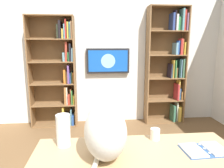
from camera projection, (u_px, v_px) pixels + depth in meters
name	position (u px, v px, depth m)	size (l,w,h in m)	color
wall_back	(110.00, 55.00, 4.03)	(4.52, 0.06, 2.70)	silver
bookshelf_left	(170.00, 65.00, 4.00)	(0.76, 0.28, 2.25)	brown
bookshelf_right	(58.00, 74.00, 3.84)	(0.84, 0.28, 2.06)	brown
wall_mounted_tv	(108.00, 61.00, 3.96)	(0.83, 0.07, 0.48)	black
desk	(137.00, 167.00, 1.54)	(1.56, 0.56, 0.75)	tan
cat	(105.00, 127.00, 1.48)	(0.30, 0.61, 0.40)	silver
open_binder	(204.00, 150.00, 1.55)	(0.34, 0.23, 0.02)	#335999
paper_towel_roll	(63.00, 130.00, 1.61)	(0.11, 0.11, 0.26)	white
coffee_mug	(155.00, 134.00, 1.73)	(0.08, 0.08, 0.10)	white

